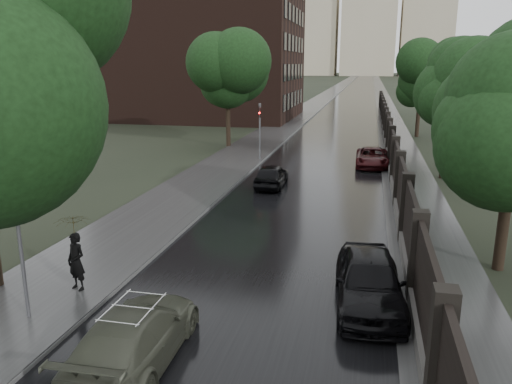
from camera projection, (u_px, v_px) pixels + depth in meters
name	position (u px, v px, depth m)	size (l,w,h in m)	color
ground	(207.00, 384.00, 10.60)	(800.00, 800.00, 0.00)	black
road	(363.00, 82.00, 190.09)	(8.00, 420.00, 0.02)	black
sidewalk_left	(347.00, 82.00, 191.35)	(4.00, 420.00, 0.16)	#2D2D2D
verge_right	(378.00, 82.00, 188.91)	(3.00, 420.00, 0.08)	#2D2D2D
fence_right	(388.00, 137.00, 39.61)	(0.45, 75.72, 2.70)	#383533
tree_left_far	(228.00, 82.00, 39.34)	(4.25, 4.25, 7.39)	black
tree_right_b	(450.00, 94.00, 28.55)	(4.08, 4.08, 7.01)	black
tree_right_c	(421.00, 83.00, 45.56)	(4.08, 4.08, 7.01)	black
lamp_post	(18.00, 226.00, 12.50)	(0.25, 0.12, 5.11)	#59595E
traffic_light	(260.00, 127.00, 34.53)	(0.16, 0.32, 4.00)	#59595E
brick_building	(198.00, 35.00, 61.07)	(24.00, 18.00, 20.00)	black
stalinist_tower	(370.00, 7.00, 284.45)	(92.00, 30.00, 159.00)	tan
volga_sedan	(135.00, 336.00, 11.20)	(1.89, 4.64, 1.35)	#3F4134
hatchback_left	(271.00, 175.00, 27.50)	(1.52, 3.77, 1.28)	black
car_right_near	(369.00, 281.00, 13.83)	(1.82, 4.54, 1.55)	black
car_right_far	(372.00, 157.00, 32.90)	(2.08, 4.51, 1.25)	black
pedestrian_umbrella	(73.00, 231.00, 14.28)	(1.29, 1.30, 2.71)	black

